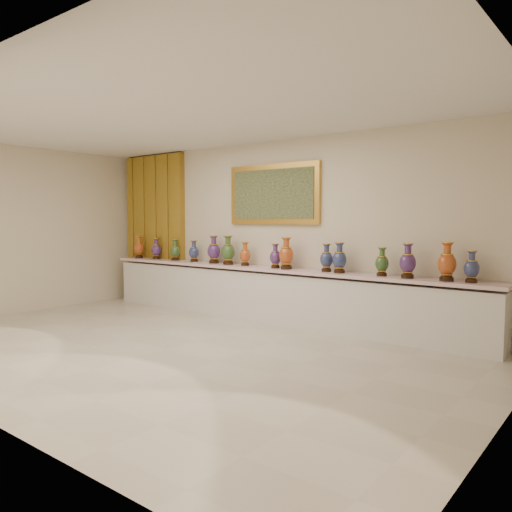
{
  "coord_description": "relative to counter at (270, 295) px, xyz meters",
  "views": [
    {
      "loc": [
        4.86,
        -4.32,
        1.7
      ],
      "look_at": [
        0.16,
        1.7,
        1.13
      ],
      "focal_mm": 35.0,
      "sensor_mm": 36.0,
      "label": 1
    }
  ],
  "objects": [
    {
      "name": "vase_0",
      "position": [
        -3.28,
        -0.05,
        0.67
      ],
      "size": [
        0.26,
        0.26,
        0.45
      ],
      "rotation": [
        0.0,
        0.0,
        -0.25
      ],
      "color": "black",
      "rests_on": "counter"
    },
    {
      "name": "vase_13",
      "position": [
        2.87,
        -0.05,
        0.69
      ],
      "size": [
        0.29,
        0.29,
        0.5
      ],
      "rotation": [
        0.0,
        0.0,
        0.29
      ],
      "color": "black",
      "rests_on": "counter"
    },
    {
      "name": "room",
      "position": [
        -2.56,
        0.17,
        1.16
      ],
      "size": [
        8.0,
        8.0,
        8.0
      ],
      "color": "beige",
      "rests_on": "ground"
    },
    {
      "name": "vase_14",
      "position": [
        3.16,
        -0.02,
        0.65
      ],
      "size": [
        0.2,
        0.2,
        0.41
      ],
      "rotation": [
        0.0,
        0.0,
        0.08
      ],
      "color": "black",
      "rests_on": "counter"
    },
    {
      "name": "counter",
      "position": [
        0.0,
        0.0,
        0.0
      ],
      "size": [
        7.28,
        0.48,
        0.9
      ],
      "color": "white",
      "rests_on": "ground"
    },
    {
      "name": "vase_3",
      "position": [
        -1.78,
        0.02,
        0.64
      ],
      "size": [
        0.19,
        0.19,
        0.4
      ],
      "rotation": [
        0.0,
        0.0,
        -0.01
      ],
      "color": "black",
      "rests_on": "counter"
    },
    {
      "name": "vase_4",
      "position": [
        -1.26,
        0.01,
        0.69
      ],
      "size": [
        0.26,
        0.26,
        0.5
      ],
      "rotation": [
        0.0,
        0.0,
        0.13
      ],
      "color": "black",
      "rests_on": "counter"
    },
    {
      "name": "vase_9",
      "position": [
        1.07,
        0.01,
        0.65
      ],
      "size": [
        0.21,
        0.21,
        0.43
      ],
      "rotation": [
        0.0,
        0.0,
        0.04
      ],
      "color": "black",
      "rests_on": "counter"
    },
    {
      "name": "vase_1",
      "position": [
        -2.81,
        0.0,
        0.65
      ],
      "size": [
        0.24,
        0.24,
        0.42
      ],
      "rotation": [
        0.0,
        0.0,
        0.31
      ],
      "color": "black",
      "rests_on": "counter"
    },
    {
      "name": "vase_12",
      "position": [
        2.35,
        -0.05,
        0.68
      ],
      "size": [
        0.27,
        0.27,
        0.47
      ],
      "rotation": [
        0.0,
        0.0,
        -0.29
      ],
      "color": "black",
      "rests_on": "counter"
    },
    {
      "name": "vase_10",
      "position": [
        1.31,
        -0.04,
        0.67
      ],
      "size": [
        0.25,
        0.25,
        0.45
      ],
      "rotation": [
        0.0,
        0.0,
        -0.22
      ],
      "color": "black",
      "rests_on": "counter"
    },
    {
      "name": "label_card",
      "position": [
        -1.59,
        -0.14,
        0.47
      ],
      "size": [
        0.1,
        0.06,
        0.0
      ],
      "primitive_type": "cube",
      "color": "white",
      "rests_on": "counter"
    },
    {
      "name": "ground",
      "position": [
        0.0,
        -2.27,
        -0.44
      ],
      "size": [
        8.0,
        8.0,
        0.0
      ],
      "primitive_type": "plane",
      "color": "beige",
      "rests_on": "ground"
    },
    {
      "name": "vase_5",
      "position": [
        -0.89,
        -0.02,
        0.69
      ],
      "size": [
        0.27,
        0.27,
        0.51
      ],
      "rotation": [
        0.0,
        0.0,
        -0.17
      ],
      "color": "black",
      "rests_on": "counter"
    },
    {
      "name": "vase_8",
      "position": [
        0.37,
        -0.06,
        0.69
      ],
      "size": [
        0.24,
        0.24,
        0.51
      ],
      "rotation": [
        0.0,
        0.0,
        -0.02
      ],
      "color": "black",
      "rests_on": "counter"
    },
    {
      "name": "vase_6",
      "position": [
        -0.52,
        0.0,
        0.65
      ],
      "size": [
        0.22,
        0.22,
        0.41
      ],
      "rotation": [
        0.0,
        0.0,
        -0.18
      ],
      "color": "black",
      "rests_on": "counter"
    },
    {
      "name": "vase_2",
      "position": [
        -2.28,
        0.01,
        0.65
      ],
      "size": [
        0.24,
        0.24,
        0.41
      ],
      "rotation": [
        0.0,
        0.0,
        -0.33
      ],
      "color": "black",
      "rests_on": "counter"
    },
    {
      "name": "vase_11",
      "position": [
        1.97,
        -0.03,
        0.65
      ],
      "size": [
        0.24,
        0.24,
        0.4
      ],
      "rotation": [
        0.0,
        0.0,
        0.36
      ],
      "color": "black",
      "rests_on": "counter"
    },
    {
      "name": "vase_7",
      "position": [
        0.14,
        -0.03,
        0.64
      ],
      "size": [
        0.25,
        0.25,
        0.4
      ],
      "rotation": [
        0.0,
        0.0,
        -0.43
      ],
      "color": "black",
      "rests_on": "counter"
    }
  ]
}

